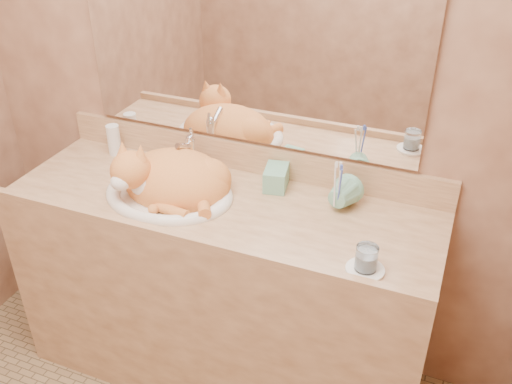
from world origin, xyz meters
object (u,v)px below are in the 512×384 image
at_px(cat, 170,177).
at_px(toothbrush_cup, 336,201).
at_px(soap_dispenser, 274,174).
at_px(water_glass, 366,258).
at_px(sink_basin, 168,178).
at_px(vanity_counter, 223,292).

distance_m(cat, toothbrush_cup, 0.61).
height_order(soap_dispenser, toothbrush_cup, soap_dispenser).
height_order(toothbrush_cup, water_glass, toothbrush_cup).
distance_m(sink_basin, cat, 0.02).
bearing_deg(cat, toothbrush_cup, 6.73).
bearing_deg(vanity_counter, water_glass, -17.40).
height_order(soap_dispenser, water_glass, soap_dispenser).
xyz_separation_m(sink_basin, toothbrush_cup, (0.60, 0.11, -0.02)).
distance_m(sink_basin, toothbrush_cup, 0.61).
height_order(vanity_counter, sink_basin, sink_basin).
bearing_deg(cat, water_glass, -14.91).
distance_m(cat, water_glass, 0.79).
distance_m(vanity_counter, water_glass, 0.77).
relative_size(vanity_counter, water_glass, 19.87).
bearing_deg(vanity_counter, toothbrush_cup, 12.51).
bearing_deg(soap_dispenser, toothbrush_cup, -18.41).
xyz_separation_m(vanity_counter, toothbrush_cup, (0.41, 0.09, 0.48)).
bearing_deg(sink_basin, water_glass, -25.15).
relative_size(sink_basin, water_glass, 5.94).
bearing_deg(cat, sink_basin, -85.96).
relative_size(cat, soap_dispenser, 2.25).
bearing_deg(water_glass, soap_dispenser, 143.71).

